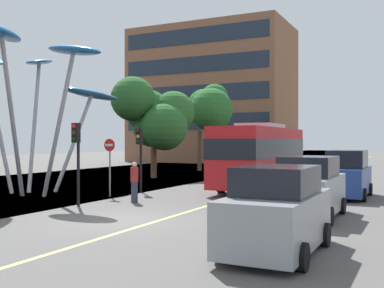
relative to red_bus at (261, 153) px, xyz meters
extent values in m
cube|color=#54514F|center=(-1.12, -11.75, -2.02)|extent=(120.00, 240.00, 0.10)
cube|color=#E0D666|center=(0.10, -11.75, -1.97)|extent=(0.16, 144.00, 0.01)
cube|color=red|center=(0.00, 0.00, -0.11)|extent=(2.67, 9.74, 3.01)
cube|color=black|center=(0.00, 0.00, 0.31)|extent=(2.70, 9.84, 0.96)
cube|color=yellow|center=(-0.07, 4.79, 1.09)|extent=(1.40, 0.12, 0.36)
cube|color=#B2B2B7|center=(0.00, 0.00, 1.51)|extent=(1.95, 3.42, 0.24)
cylinder|color=black|center=(1.23, 3.02, -1.49)|extent=(0.29, 0.96, 0.96)
cylinder|color=black|center=(-1.31, 2.99, -1.49)|extent=(0.29, 0.96, 0.96)
cylinder|color=black|center=(1.31, -2.66, -1.49)|extent=(0.29, 0.96, 0.96)
cylinder|color=black|center=(-1.23, -2.69, -1.49)|extent=(0.29, 0.96, 0.96)
cylinder|color=#9EA0A5|center=(-7.15, -8.10, 1.41)|extent=(2.33, 0.56, 6.81)
ellipsoid|color=#2D7FD1|center=(-6.10, -8.26, 4.78)|extent=(3.43, 1.78, 0.90)
cylinder|color=#9EA0A5|center=(-8.71, -5.20, 0.65)|extent=(1.01, 2.28, 5.31)
ellipsoid|color=#4299E0|center=(-8.34, -4.18, 3.26)|extent=(2.46, 3.62, 0.79)
cylinder|color=#9EA0A5|center=(-10.78, -5.98, 1.61)|extent=(1.77, 2.54, 7.23)
ellipsoid|color=#2D7FD1|center=(-11.52, -4.85, 5.18)|extent=(2.80, 3.25, 0.85)
cylinder|color=#9EA0A5|center=(-8.66, -9.43, 1.64)|extent=(1.70, 2.77, 7.29)
ellipsoid|color=#2D7FD1|center=(-7.94, -10.68, 5.24)|extent=(3.03, 4.05, 0.71)
cylinder|color=black|center=(-4.61, -9.74, -0.27)|extent=(0.12, 0.12, 3.39)
cube|color=black|center=(-4.61, -9.88, 1.02)|extent=(0.28, 0.24, 0.80)
sphere|color=red|center=(-4.61, -10.01, 1.28)|extent=(0.18, 0.18, 0.18)
sphere|color=#3A2707|center=(-4.61, -10.01, 1.02)|extent=(0.18, 0.18, 0.18)
sphere|color=black|center=(-4.61, -10.01, 0.76)|extent=(0.18, 0.18, 0.18)
cylinder|color=black|center=(-5.12, -4.22, -0.33)|extent=(0.12, 0.12, 3.29)
cube|color=black|center=(-5.12, -4.36, 0.92)|extent=(0.28, 0.24, 0.80)
sphere|color=#390706|center=(-5.12, -4.49, 1.18)|extent=(0.18, 0.18, 0.18)
sphere|color=orange|center=(-5.12, -4.49, 0.92)|extent=(0.18, 0.18, 0.18)
sphere|color=black|center=(-5.12, -4.49, 0.66)|extent=(0.18, 0.18, 0.18)
cube|color=gray|center=(4.89, -13.95, -1.18)|extent=(1.79, 4.05, 1.22)
cube|color=black|center=(4.89, -13.95, -0.23)|extent=(1.64, 2.23, 0.67)
cylinder|color=black|center=(5.78, -12.69, -1.67)|extent=(0.20, 0.60, 0.60)
cylinder|color=black|center=(4.00, -12.69, -1.67)|extent=(0.20, 0.60, 0.60)
cylinder|color=black|center=(5.78, -15.20, -1.67)|extent=(0.20, 0.60, 0.60)
cylinder|color=black|center=(4.00, -15.20, -1.67)|extent=(0.20, 0.60, 0.60)
cube|color=gray|center=(4.45, -8.39, -1.16)|extent=(1.86, 4.23, 1.26)
cube|color=black|center=(4.45, -8.39, -0.19)|extent=(1.71, 2.33, 0.69)
cylinder|color=black|center=(5.38, -7.08, -1.67)|extent=(0.20, 0.60, 0.60)
cylinder|color=black|center=(3.52, -7.08, -1.67)|extent=(0.20, 0.60, 0.60)
cylinder|color=black|center=(5.38, -9.70, -1.67)|extent=(0.20, 0.60, 0.60)
cylinder|color=black|center=(3.52, -9.70, -1.67)|extent=(0.20, 0.60, 0.60)
cube|color=navy|center=(4.83, -1.85, -1.18)|extent=(1.76, 4.30, 1.23)
cube|color=black|center=(4.83, -1.85, -0.15)|extent=(1.62, 2.36, 0.82)
cylinder|color=black|center=(5.71, -0.52, -1.67)|extent=(0.20, 0.60, 0.60)
cylinder|color=black|center=(3.95, -0.52, -1.67)|extent=(0.20, 0.60, 0.60)
cylinder|color=black|center=(5.71, -3.18, -1.67)|extent=(0.20, 0.60, 0.60)
cylinder|color=black|center=(3.95, -3.18, -1.67)|extent=(0.20, 0.60, 0.60)
cylinder|color=brown|center=(-9.33, 4.08, -0.54)|extent=(0.44, 0.44, 2.85)
sphere|color=#286028|center=(-9.69, 4.47, 1.63)|extent=(2.80, 2.80, 2.80)
sphere|color=#286028|center=(-10.04, 4.45, 2.87)|extent=(3.18, 3.18, 3.18)
sphere|color=#286028|center=(-8.24, 5.07, 2.79)|extent=(3.08, 3.08, 3.08)
sphere|color=#286028|center=(-8.33, 3.86, 1.68)|extent=(3.32, 3.32, 3.32)
sphere|color=#286028|center=(-10.46, 3.09, 3.69)|extent=(3.19, 3.19, 3.19)
cylinder|color=brown|center=(-9.87, 12.93, -0.21)|extent=(0.38, 0.38, 3.53)
sphere|color=#286028|center=(-9.94, 14.07, 3.95)|extent=(3.05, 3.05, 3.05)
sphere|color=#286028|center=(-8.85, 13.94, 4.63)|extent=(2.46, 2.46, 2.46)
sphere|color=#286028|center=(-8.72, 12.91, 3.45)|extent=(3.85, 3.85, 3.85)
cylinder|color=#2D3342|center=(-3.14, -7.83, -1.52)|extent=(0.29, 0.29, 0.90)
cylinder|color=maroon|center=(-3.14, -7.83, -0.76)|extent=(0.34, 0.34, 0.64)
sphere|color=beige|center=(-3.14, -7.83, -0.33)|extent=(0.22, 0.22, 0.22)
cylinder|color=gray|center=(-5.43, -6.48, -0.59)|extent=(0.08, 0.08, 2.77)
cylinder|color=red|center=(-5.43, -6.51, 0.50)|extent=(0.60, 0.03, 0.60)
cube|color=white|center=(-5.43, -6.54, 0.50)|extent=(0.40, 0.04, 0.11)
cube|color=brown|center=(-16.11, 29.90, 6.47)|extent=(19.56, 10.85, 16.88)
cube|color=#1E2838|center=(-16.11, 24.45, 2.93)|extent=(18.39, 0.08, 1.89)
cube|color=#1E2838|center=(-16.11, 24.45, 6.30)|extent=(18.39, 0.08, 1.89)
cube|color=#1E2838|center=(-16.11, 24.45, 9.68)|extent=(18.39, 0.08, 1.89)
cube|color=#1E2838|center=(-16.11, 24.45, 13.06)|extent=(18.39, 0.08, 1.89)
camera|label=1|loc=(7.95, -24.67, 0.70)|focal=43.48mm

